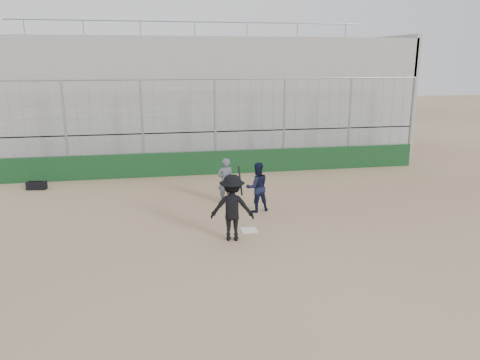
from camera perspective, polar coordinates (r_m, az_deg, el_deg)
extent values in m
plane|color=#866748|center=(13.57, 1.11, -6.17)|extent=(90.00, 90.00, 0.00)
cube|color=white|center=(13.57, 1.11, -6.13)|extent=(0.44, 0.44, 0.02)
cube|color=#103317|center=(20.06, -2.98, 2.17)|extent=(18.00, 0.25, 1.00)
cylinder|color=gray|center=(19.79, -3.04, 6.41)|extent=(0.10, 0.10, 4.00)
cylinder|color=gray|center=(22.80, 20.15, 6.63)|extent=(0.10, 0.10, 4.00)
cylinder|color=gray|center=(19.61, -3.12, 12.20)|extent=(18.00, 0.07, 0.07)
cube|color=gray|center=(24.83, -4.55, 5.26)|extent=(20.00, 6.70, 1.60)
cube|color=gray|center=(24.53, -4.69, 11.95)|extent=(20.00, 6.70, 4.20)
cube|color=gray|center=(27.50, 16.88, 10.00)|extent=(0.25, 6.70, 6.10)
cylinder|color=gray|center=(27.71, -5.57, 18.65)|extent=(20.00, 0.06, 0.06)
imported|color=black|center=(12.64, -0.96, -3.37)|extent=(1.30, 0.92, 1.83)
cylinder|color=black|center=(12.62, 0.03, -0.08)|extent=(0.07, 0.57, 0.71)
imported|color=black|center=(15.05, 2.11, -1.93)|extent=(0.91, 0.78, 1.06)
sphere|color=maroon|center=(14.93, 2.12, -0.34)|extent=(0.28, 0.28, 0.28)
imported|color=#4C5561|center=(15.90, -1.78, -0.37)|extent=(0.62, 0.45, 1.41)
cube|color=black|center=(19.30, -23.55, -0.62)|extent=(0.75, 0.40, 0.30)
cylinder|color=black|center=(19.26, -23.60, -0.13)|extent=(0.46, 0.11, 0.04)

